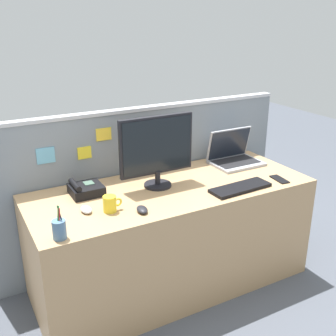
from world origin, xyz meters
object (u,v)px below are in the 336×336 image
Objects in this scene: keyboard_main at (240,188)px; pen_cup at (59,229)px; computer_mouse_left_hand at (142,210)px; cell_phone_black_slab at (279,179)px; computer_mouse_right_hand at (86,209)px; laptop at (233,155)px; desktop_monitor at (157,148)px; coffee_mug at (110,204)px; desk_phone at (85,189)px.

pen_cup is (-1.20, -0.06, 0.04)m from keyboard_main.
computer_mouse_left_hand reaches higher than cell_phone_black_slab.
cell_phone_black_slab is (1.32, -0.17, -0.01)m from computer_mouse_right_hand.
laptop is 0.51m from keyboard_main.
desktop_monitor is 1.38× the size of laptop.
cell_phone_black_slab is at bearing -5.17° from coffee_mug.
computer_mouse_left_hand is at bearing -173.73° from cell_phone_black_slab.
laptop is 1.28m from computer_mouse_right_hand.
cell_phone_black_slab is 1.31× the size of coffee_mug.
computer_mouse_left_hand is 0.56× the size of pen_cup.
pen_cup is at bearing -161.53° from laptop.
pen_cup is 1.20× the size of cell_phone_black_slab.
pen_cup is (-1.47, -0.49, -0.01)m from laptop.
laptop is at bearing 11.18° from computer_mouse_right_hand.
desktop_monitor is at bearing 142.16° from keyboard_main.
coffee_mug is at bearing -25.95° from computer_mouse_right_hand.
laptop is at bearing 18.47° from pen_cup.
computer_mouse_left_hand is 0.87× the size of coffee_mug.
keyboard_main is at bearing 2.70° from pen_cup.
desk_phone is 1.33× the size of cell_phone_black_slab.
pen_cup is at bearing -153.96° from coffee_mug.
coffee_mug is at bearing 170.16° from keyboard_main.
computer_mouse_right_hand is 1.33m from cell_phone_black_slab.
desktop_monitor is 2.58× the size of desk_phone.
desktop_monitor is 0.52m from desk_phone.
keyboard_main is 1.20m from pen_cup.
pen_cup is (-0.21, -0.22, 0.04)m from computer_mouse_right_hand.
cell_phone_black_slab is at bearing -7.98° from computer_mouse_right_hand.
computer_mouse_right_hand is 0.87× the size of coffee_mug.
computer_mouse_left_hand is (0.21, -0.40, -0.02)m from desk_phone.
computer_mouse_left_hand is 1.04m from cell_phone_black_slab.
desktop_monitor reaches higher than cell_phone_black_slab.
computer_mouse_right_hand is at bearing 154.81° from coffee_mug.
desk_phone reaches higher than computer_mouse_left_hand.
coffee_mug is (0.05, -0.30, 0.01)m from desk_phone.
computer_mouse_left_hand is at bearing 176.42° from keyboard_main.
pen_cup is at bearing -170.99° from cell_phone_black_slab.
desktop_monitor is 0.51m from coffee_mug.
computer_mouse_left_hand is (-0.70, 0.01, 0.01)m from keyboard_main.
computer_mouse_right_hand is at bearing -107.27° from desk_phone.
desktop_monitor is 2.85× the size of pen_cup.
pen_cup is 1.54m from cell_phone_black_slab.
keyboard_main is 2.82× the size of cell_phone_black_slab.
keyboard_main is (0.91, -0.41, -0.02)m from desk_phone.
computer_mouse_right_hand and computer_mouse_left_hand have the same top height.
laptop is (0.72, 0.12, -0.20)m from desktop_monitor.
desk_phone reaches higher than computer_mouse_right_hand.
keyboard_main is 0.34m from cell_phone_black_slab.
coffee_mug is (-1.13, -0.32, -0.01)m from laptop.
laptop reaches higher than cell_phone_black_slab.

